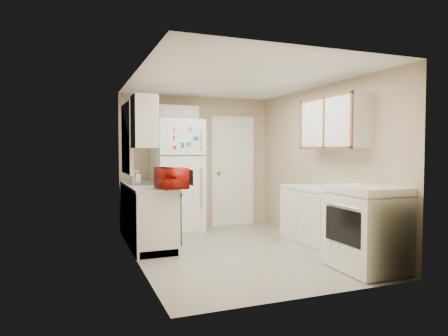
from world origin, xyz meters
name	(u,v)px	position (x,y,z in m)	size (l,w,h in m)	color
floor	(237,251)	(0.00, 0.00, 0.00)	(3.80, 3.80, 0.00)	#A9A18F
ceiling	(237,80)	(0.00, 0.00, 2.40)	(3.80, 3.80, 0.00)	white
wall_left	(136,168)	(-1.40, 0.00, 1.20)	(3.80, 3.80, 0.00)	tan
wall_right	(321,165)	(1.40, 0.00, 1.20)	(3.80, 3.80, 0.00)	tan
wall_back	(197,162)	(0.00, 1.90, 1.20)	(2.80, 2.80, 0.00)	tan
wall_front	(314,173)	(0.00, -1.90, 1.20)	(2.80, 2.80, 0.00)	tan
left_counter	(147,214)	(-1.10, 0.90, 0.45)	(0.60, 1.80, 0.90)	silver
dishwasher	(175,216)	(-0.81, 0.30, 0.49)	(0.03, 0.58, 0.72)	black
sink	(145,186)	(-1.10, 1.05, 0.86)	(0.54, 0.74, 0.16)	gray
microwave	(172,178)	(-0.90, 0.13, 1.05)	(0.29, 0.52, 0.34)	#A01108
soap_bottle	(137,176)	(-1.15, 1.50, 1.00)	(0.08, 0.09, 0.19)	silver
window_blinds	(128,138)	(-1.36, 1.05, 1.60)	(0.10, 0.98, 1.08)	silver
upper_cabinet_left	(144,122)	(-1.25, 0.22, 1.80)	(0.30, 0.45, 0.70)	silver
refrigerator	(177,176)	(-0.46, 1.60, 0.97)	(0.80, 0.78, 1.94)	white
cabinet_over_fridge	(178,117)	(-0.40, 1.75, 2.00)	(0.70, 0.30, 0.40)	silver
interior_door	(233,171)	(0.70, 1.86, 1.02)	(0.86, 0.06, 2.08)	white
right_counter	(337,224)	(1.10, -0.80, 0.45)	(0.60, 2.00, 0.90)	silver
stove	(367,228)	(1.07, -1.40, 0.51)	(0.67, 0.83, 1.01)	white
upper_cabinet_right	(334,123)	(1.25, -0.50, 1.80)	(0.30, 1.20, 0.70)	silver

